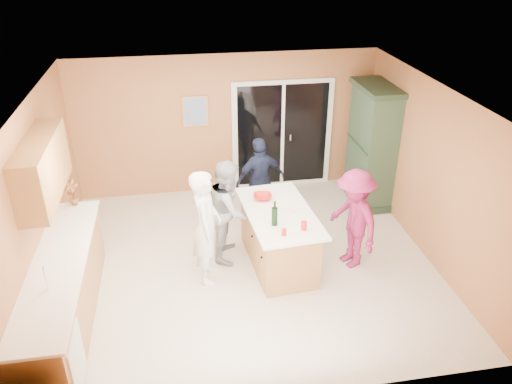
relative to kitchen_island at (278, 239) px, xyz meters
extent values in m
plane|color=beige|center=(-0.46, 0.08, -0.42)|extent=(5.50, 5.50, 0.00)
cube|color=silver|center=(-0.46, 0.08, 2.18)|extent=(5.50, 5.00, 0.10)
cube|color=tan|center=(-0.46, 2.58, 0.88)|extent=(5.50, 0.10, 2.60)
cube|color=tan|center=(-0.46, -2.42, 0.88)|extent=(5.50, 0.10, 2.60)
cube|color=tan|center=(-3.21, 0.08, 0.88)|extent=(0.10, 5.00, 2.60)
cube|color=tan|center=(2.29, 0.08, 0.88)|extent=(0.10, 5.00, 2.60)
cube|color=#AC7643|center=(-2.91, -0.82, 0.03)|extent=(0.60, 3.00, 0.90)
cube|color=silver|center=(-2.90, -1.92, -0.02)|extent=(0.62, 0.60, 0.72)
cube|color=white|center=(-2.89, -0.82, 0.50)|extent=(0.65, 3.05, 0.04)
cylinder|color=silver|center=(-2.91, -1.32, 0.67)|extent=(0.02, 0.02, 0.30)
cube|color=#AC7643|center=(-3.03, -0.12, 1.45)|extent=(0.35, 1.60, 0.75)
cube|color=silver|center=(0.59, 2.55, 0.63)|extent=(1.90, 0.05, 2.10)
cube|color=black|center=(0.59, 2.53, 0.63)|extent=(1.70, 0.03, 1.94)
cube|color=silver|center=(0.59, 2.53, 0.63)|extent=(0.06, 0.04, 1.94)
cube|color=silver|center=(0.74, 2.52, 0.58)|extent=(0.02, 0.03, 0.12)
cube|color=tan|center=(-1.01, 2.56, 1.18)|extent=(0.46, 0.03, 0.56)
cube|color=#516CA9|center=(-1.01, 2.54, 1.18)|extent=(0.38, 0.02, 0.48)
cube|color=#AC7643|center=(0.00, 0.00, 0.01)|extent=(0.91, 1.58, 0.86)
cube|color=white|center=(0.00, 0.00, 0.46)|extent=(1.07, 1.79, 0.04)
cube|color=black|center=(0.00, 0.00, -0.37)|extent=(0.82, 1.50, 0.10)
cube|color=#223725|center=(2.03, 1.69, -0.36)|extent=(0.60, 1.14, 0.13)
cube|color=#344E37|center=(2.03, 1.69, 0.66)|extent=(0.54, 1.08, 2.03)
cube|color=#223725|center=(2.03, 1.69, 1.71)|extent=(0.63, 1.19, 0.09)
imported|color=white|center=(-1.06, -0.17, 0.43)|extent=(0.48, 0.67, 1.70)
imported|color=#A0A0A3|center=(-0.68, 0.37, 0.36)|extent=(0.75, 0.88, 1.57)
imported|color=#1A203A|center=(-0.04, 1.34, 0.33)|extent=(0.95, 0.60, 1.50)
imported|color=#94204D|center=(1.07, -0.17, 0.35)|extent=(0.82, 1.11, 1.54)
imported|color=red|center=(-0.17, 0.41, 0.51)|extent=(0.30, 0.30, 0.07)
imported|color=red|center=(-2.91, 0.60, 0.72)|extent=(0.23, 0.18, 0.40)
cylinder|color=red|center=(0.23, -0.53, 0.54)|extent=(0.09, 0.09, 0.12)
cylinder|color=red|center=(-0.07, -0.63, 0.53)|extent=(0.07, 0.07, 0.09)
cylinder|color=black|center=(-0.14, -0.35, 0.61)|extent=(0.08, 0.08, 0.26)
cylinder|color=black|center=(-0.14, -0.35, 0.79)|extent=(0.03, 0.03, 0.10)
cylinder|color=silver|center=(0.13, 0.02, 0.49)|extent=(0.25, 0.25, 0.02)
camera|label=1|loc=(-1.35, -6.04, 4.07)|focal=35.00mm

